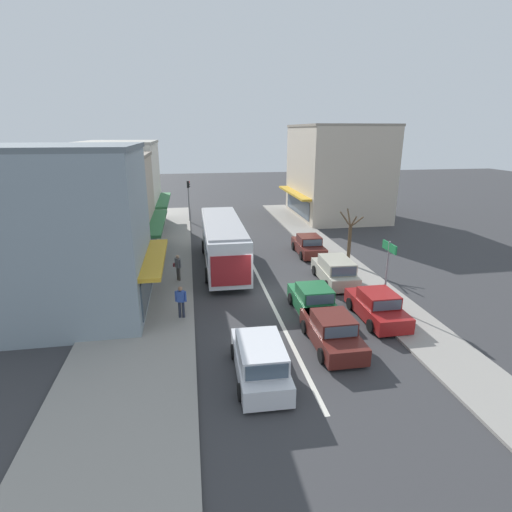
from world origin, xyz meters
TOP-DOWN VIEW (x-y plane):
  - ground_plane at (0.00, 0.00)m, footprint 140.00×140.00m
  - lane_centre_line at (0.00, 4.00)m, footprint 0.20×28.00m
  - sidewalk_left at (-6.80, 6.00)m, footprint 5.20×44.00m
  - kerb_right at (6.20, 6.00)m, footprint 2.80×44.00m
  - shopfront_corner_near at (-10.18, -0.14)m, footprint 8.36×7.28m
  - shopfront_mid_block at (-10.18, 8.56)m, footprint 7.47×9.48m
  - shopfront_far_end at (-10.18, 18.27)m, footprint 7.35×9.22m
  - building_right_far at (11.48, 20.69)m, footprint 9.49×10.79m
  - city_bus at (-2.02, 5.83)m, footprint 2.81×10.88m
  - sedan_adjacent_lane_trail at (1.69, -5.63)m, footprint 1.91×4.20m
  - wagon_adjacent_lane_lead at (-1.82, -7.45)m, footprint 2.01×4.54m
  - sedan_behind_bus_near at (1.87, -2.36)m, footprint 1.91×4.20m
  - parked_sedan_kerb_front at (4.77, -3.52)m, footprint 1.91×4.21m
  - parked_wagon_kerb_second at (4.50, 1.66)m, footprint 2.06×4.56m
  - parked_sedan_kerb_third at (4.59, 7.61)m, footprint 1.97×4.24m
  - traffic_light_downstreet at (-4.22, 20.50)m, footprint 0.33×0.24m
  - directional_road_sign at (5.85, -2.17)m, footprint 0.10×1.40m
  - street_tree_right at (6.55, 4.59)m, footprint 1.74×1.64m
  - pedestrian_with_handbag_near at (-5.05, 3.24)m, footprint 0.51×0.60m
  - pedestrian_browsing_midblock at (-4.80, -2.04)m, footprint 0.56×0.29m

SIDE VIEW (x-z plane):
  - ground_plane at x=0.00m, z-range 0.00..0.00m
  - lane_centre_line at x=0.00m, z-range 0.00..0.01m
  - kerb_right at x=6.20m, z-range 0.00..0.12m
  - sidewalk_left at x=-6.80m, z-range 0.00..0.14m
  - sedan_adjacent_lane_trail at x=1.69m, z-range -0.07..1.40m
  - sedan_behind_bus_near at x=1.87m, z-range -0.07..1.40m
  - parked_sedan_kerb_front at x=4.77m, z-range -0.07..1.40m
  - parked_sedan_kerb_third at x=4.59m, z-range -0.07..1.40m
  - wagon_adjacent_lane_lead at x=-1.82m, z-range -0.04..1.53m
  - parked_wagon_kerb_second at x=4.50m, z-range -0.04..1.53m
  - pedestrian_browsing_midblock at x=-4.80m, z-range 0.25..1.88m
  - pedestrian_with_handbag_near at x=-5.05m, z-range 0.25..1.88m
  - street_tree_right at x=6.55m, z-range -0.13..3.78m
  - city_bus at x=-2.02m, z-range 0.27..3.49m
  - directional_road_sign at x=5.85m, z-range 0.88..4.48m
  - traffic_light_downstreet at x=-4.22m, z-range 0.75..4.95m
  - shopfront_mid_block at x=-10.18m, z-range -0.01..7.43m
  - shopfront_far_end at x=-10.18m, z-range -0.01..8.11m
  - shopfront_corner_near at x=-10.18m, z-range -0.01..8.38m
  - building_right_far at x=11.48m, z-range -0.01..9.61m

